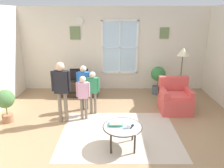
% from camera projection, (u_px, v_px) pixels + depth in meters
% --- Properties ---
extents(ground_plane, '(6.54, 6.49, 0.02)m').
position_uv_depth(ground_plane, '(115.00, 135.00, 4.65)').
color(ground_plane, '#9E7A56').
extents(back_wall, '(5.94, 0.17, 2.66)m').
position_uv_depth(back_wall, '(114.00, 49.00, 7.09)').
color(back_wall, beige).
rests_on(back_wall, ground_plane).
extents(area_rug, '(2.47, 1.99, 0.01)m').
position_uv_depth(area_rug, '(119.00, 133.00, 4.68)').
color(area_rug, '#C6B29E').
rests_on(area_rug, ground_plane).
extents(tv_stand, '(1.09, 0.45, 0.47)m').
position_uv_depth(tv_stand, '(80.00, 88.00, 6.76)').
color(tv_stand, '#2D2319').
rests_on(tv_stand, ground_plane).
extents(television, '(0.55, 0.08, 0.39)m').
position_uv_depth(television, '(79.00, 75.00, 6.62)').
color(television, '#4C4C4C').
rests_on(television, tv_stand).
extents(armchair, '(0.76, 0.74, 0.87)m').
position_uv_depth(armchair, '(175.00, 99.00, 5.66)').
color(armchair, '#D14C47').
rests_on(armchair, ground_plane).
extents(coffee_table, '(0.76, 0.76, 0.44)m').
position_uv_depth(coffee_table, '(122.00, 128.00, 4.11)').
color(coffee_table, '#99B2B7').
rests_on(coffee_table, ground_plane).
extents(book_stack, '(0.27, 0.18, 0.06)m').
position_uv_depth(book_stack, '(116.00, 124.00, 4.14)').
color(book_stack, '#42C5A9').
rests_on(book_stack, coffee_table).
extents(cup, '(0.08, 0.08, 0.08)m').
position_uv_depth(cup, '(129.00, 126.00, 4.03)').
color(cup, white).
rests_on(cup, coffee_table).
extents(remote_near_books, '(0.11, 0.14, 0.02)m').
position_uv_depth(remote_near_books, '(132.00, 126.00, 4.07)').
color(remote_near_books, black).
rests_on(remote_near_books, coffee_table).
extents(person_green_shirt, '(0.33, 0.15, 1.11)m').
position_uv_depth(person_green_shirt, '(93.00, 88.00, 5.40)').
color(person_green_shirt, '#726656').
rests_on(person_green_shirt, ground_plane).
extents(person_blue_shirt, '(0.36, 0.16, 1.19)m').
position_uv_depth(person_blue_shirt, '(84.00, 83.00, 5.63)').
color(person_blue_shirt, '#333851').
rests_on(person_blue_shirt, ground_plane).
extents(person_black_shirt, '(0.43, 0.20, 1.44)m').
position_uv_depth(person_black_shirt, '(61.00, 86.00, 4.92)').
color(person_black_shirt, '#726656').
rests_on(person_black_shirt, ground_plane).
extents(person_pink_shirt, '(0.33, 0.15, 1.08)m').
position_uv_depth(person_pink_shirt, '(83.00, 93.00, 5.11)').
color(person_pink_shirt, '#726656').
rests_on(person_pink_shirt, ground_plane).
extents(potted_plant_by_window, '(0.46, 0.46, 0.88)m').
position_uv_depth(potted_plant_by_window, '(158.00, 78.00, 6.83)').
color(potted_plant_by_window, '#4C565B').
rests_on(potted_plant_by_window, ground_plane).
extents(potted_plant_corner, '(0.43, 0.43, 0.80)m').
position_uv_depth(potted_plant_corner, '(5.00, 102.00, 5.03)').
color(potted_plant_corner, '#9E6B4C').
rests_on(potted_plant_corner, ground_plane).
extents(floor_lamp, '(0.32, 0.32, 1.57)m').
position_uv_depth(floor_lamp, '(183.00, 57.00, 5.94)').
color(floor_lamp, black).
rests_on(floor_lamp, ground_plane).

